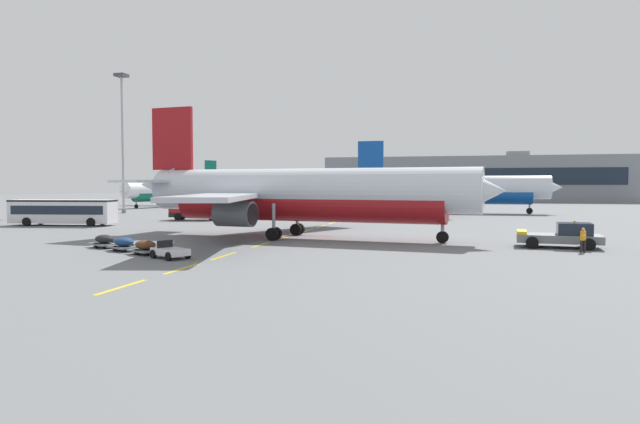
# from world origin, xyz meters

# --- Properties ---
(ground) EXTENTS (400.00, 400.00, 0.00)m
(ground) POSITION_xyz_m (40.00, 40.00, 0.00)
(ground) COLOR slate
(apron_paint_markings) EXTENTS (8.00, 93.96, 0.01)m
(apron_paint_markings) POSITION_xyz_m (18.00, 36.58, 0.00)
(apron_paint_markings) COLOR yellow
(apron_paint_markings) RESTS_ON ground
(airliner_foreground) EXTENTS (34.82, 34.43, 12.20)m
(airliner_foreground) POSITION_xyz_m (19.54, 19.70, 3.95)
(airliner_foreground) COLOR silver
(airliner_foreground) RESTS_ON ground
(pushback_tug) EXTENTS (6.21, 3.58, 2.08)m
(pushback_tug) POSITION_xyz_m (40.84, 17.41, 0.90)
(pushback_tug) COLOR slate
(pushback_tug) RESTS_ON ground
(airliner_mid_left) EXTENTS (34.50, 34.48, 12.15)m
(airliner_mid_left) POSITION_xyz_m (31.66, 66.91, 3.93)
(airliner_mid_left) COLOR silver
(airliner_mid_left) RESTS_ON ground
(airliner_far_center) EXTENTS (27.78, 28.61, 10.20)m
(airliner_far_center) POSITION_xyz_m (-25.44, 78.88, 3.30)
(airliner_far_center) COLOR white
(airliner_far_center) RESTS_ON ground
(apron_shuttle_bus) EXTENTS (12.30, 4.54, 3.00)m
(apron_shuttle_bus) POSITION_xyz_m (-11.38, 27.28, 1.75)
(apron_shuttle_bus) COLOR silver
(apron_shuttle_bus) RESTS_ON ground
(catering_truck) EXTENTS (7.37, 4.04, 3.14)m
(catering_truck) POSITION_xyz_m (-0.60, 40.09, 1.65)
(catering_truck) COLOR black
(catering_truck) RESTS_ON ground
(baggage_train) EXTENTS (10.88, 6.85, 1.14)m
(baggage_train) POSITION_xyz_m (11.17, 6.71, 0.53)
(baggage_train) COLOR silver
(baggage_train) RESTS_ON ground
(ground_crew_worker) EXTENTS (0.46, 0.58, 1.75)m
(ground_crew_worker) POSITION_xyz_m (41.75, 14.60, 1.00)
(ground_crew_worker) COLOR #232328
(ground_crew_worker) RESTS_ON ground
(apron_light_mast_near) EXTENTS (1.80, 1.80, 22.75)m
(apron_light_mast_near) POSITION_xyz_m (-20.50, 52.90, 14.30)
(apron_light_mast_near) COLOR slate
(apron_light_mast_near) RESTS_ON ground
(terminal_satellite) EXTENTS (82.67, 22.97, 14.04)m
(terminal_satellite) POSITION_xyz_m (36.52, 139.82, 6.24)
(terminal_satellite) COLOR gray
(terminal_satellite) RESTS_ON ground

